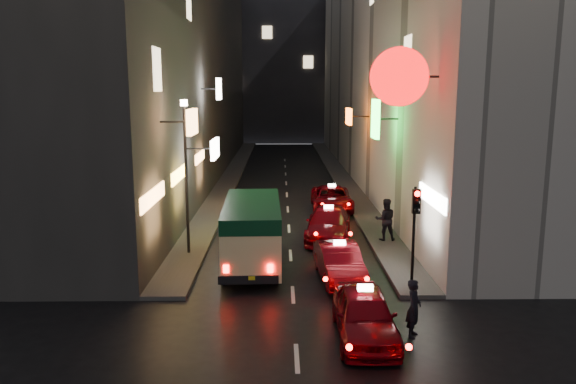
{
  "coord_description": "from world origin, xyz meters",
  "views": [
    {
      "loc": [
        -0.4,
        -9.34,
        6.8
      ],
      "look_at": [
        -0.11,
        13.0,
        2.67
      ],
      "focal_mm": 35.0,
      "sensor_mm": 36.0,
      "label": 1
    }
  ],
  "objects_px": {
    "minibus": "(252,227)",
    "taxi_near": "(365,311)",
    "traffic_light": "(415,216)",
    "lamp_post": "(186,167)",
    "pedestrian_crossing": "(414,304)"
  },
  "relations": [
    {
      "from": "pedestrian_crossing",
      "to": "traffic_light",
      "type": "distance_m",
      "value": 3.72
    },
    {
      "from": "minibus",
      "to": "pedestrian_crossing",
      "type": "xyz_separation_m",
      "value": [
        4.76,
        -6.22,
        -0.68
      ]
    },
    {
      "from": "minibus",
      "to": "taxi_near",
      "type": "bearing_deg",
      "value": -61.71
    },
    {
      "from": "minibus",
      "to": "pedestrian_crossing",
      "type": "height_order",
      "value": "minibus"
    },
    {
      "from": "taxi_near",
      "to": "lamp_post",
      "type": "xyz_separation_m",
      "value": [
        -6.1,
        7.81,
        2.93
      ]
    },
    {
      "from": "minibus",
      "to": "taxi_near",
      "type": "height_order",
      "value": "minibus"
    },
    {
      "from": "traffic_light",
      "to": "lamp_post",
      "type": "distance_m",
      "value": 9.42
    },
    {
      "from": "pedestrian_crossing",
      "to": "traffic_light",
      "type": "xyz_separation_m",
      "value": [
        0.73,
        3.2,
        1.76
      ]
    },
    {
      "from": "pedestrian_crossing",
      "to": "traffic_light",
      "type": "relative_size",
      "value": 0.53
    },
    {
      "from": "traffic_light",
      "to": "lamp_post",
      "type": "xyz_separation_m",
      "value": [
        -8.2,
        4.53,
        1.04
      ]
    },
    {
      "from": "pedestrian_crossing",
      "to": "lamp_post",
      "type": "height_order",
      "value": "lamp_post"
    },
    {
      "from": "taxi_near",
      "to": "pedestrian_crossing",
      "type": "distance_m",
      "value": 1.38
    },
    {
      "from": "minibus",
      "to": "lamp_post",
      "type": "relative_size",
      "value": 0.96
    },
    {
      "from": "minibus",
      "to": "pedestrian_crossing",
      "type": "bearing_deg",
      "value": -52.55
    },
    {
      "from": "pedestrian_crossing",
      "to": "lamp_post",
      "type": "xyz_separation_m",
      "value": [
        -7.47,
        7.73,
        2.79
      ]
    }
  ]
}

